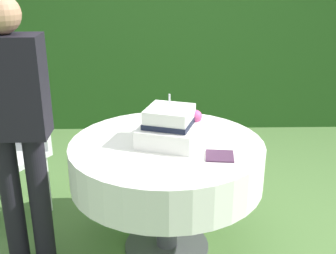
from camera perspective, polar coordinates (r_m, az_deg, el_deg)
The scene contains 9 objects.
ground_plane at distance 2.90m, azimuth -0.17°, elevation -15.71°, with size 20.00×20.00×0.00m, color #547A3D.
foliage_hedge at distance 4.77m, azimuth -0.77°, elevation 14.29°, with size 6.93×0.48×2.36m, color #28561E.
cake_table at distance 2.58m, azimuth -0.18°, elevation -4.85°, with size 1.16×1.16×0.74m.
wedding_cake at distance 2.49m, azimuth 0.27°, elevation 0.01°, with size 0.42×0.42×0.30m.
serving_plate_near at distance 2.82m, azimuth -1.18°, elevation 0.47°, with size 0.15×0.15×0.01m, color white.
serving_plate_far at distance 2.95m, azimuth 2.10°, elevation 1.40°, with size 0.13×0.13×0.01m, color white.
napkin_stack at distance 2.36m, azimuth 6.95°, elevation -3.88°, with size 0.15×0.15×0.01m, color #4C2D47.
garden_chair at distance 3.20m, azimuth -19.39°, elevation -2.12°, with size 0.55×0.55×0.89m.
standing_person at distance 2.45m, azimuth -19.79°, elevation 0.60°, with size 0.36×0.21×1.60m.
Camera 1 is at (-0.04, -2.33, 1.72)m, focal length 45.44 mm.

